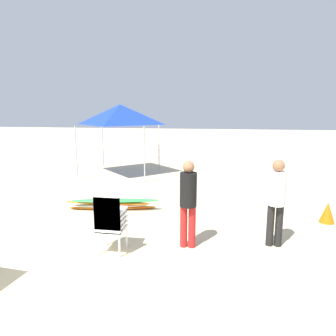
{
  "coord_description": "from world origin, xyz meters",
  "views": [
    {
      "loc": [
        2.4,
        -3.99,
        2.6
      ],
      "look_at": [
        1.17,
        3.12,
        1.23
      ],
      "focal_mm": 32.54,
      "sensor_mm": 36.0,
      "label": 1
    }
  ],
  "objects_px": {
    "surfboard_pile": "(111,204)",
    "popup_canopy": "(120,115)",
    "lifeguard_near_left": "(188,198)",
    "lifeguard_near_center": "(276,197)",
    "stacked_plastic_chairs": "(110,217)",
    "traffic_cone_near": "(327,212)"
  },
  "relations": [
    {
      "from": "surfboard_pile",
      "to": "lifeguard_near_center",
      "type": "height_order",
      "value": "lifeguard_near_center"
    },
    {
      "from": "surfboard_pile",
      "to": "lifeguard_near_center",
      "type": "distance_m",
      "value": 4.25
    },
    {
      "from": "surfboard_pile",
      "to": "popup_canopy",
      "type": "bearing_deg",
      "value": 105.03
    },
    {
      "from": "surfboard_pile",
      "to": "popup_canopy",
      "type": "height_order",
      "value": "popup_canopy"
    },
    {
      "from": "lifeguard_near_center",
      "to": "traffic_cone_near",
      "type": "height_order",
      "value": "lifeguard_near_center"
    },
    {
      "from": "surfboard_pile",
      "to": "lifeguard_near_left",
      "type": "distance_m",
      "value": 3.03
    },
    {
      "from": "lifeguard_near_left",
      "to": "lifeguard_near_center",
      "type": "height_order",
      "value": "lifeguard_near_center"
    },
    {
      "from": "stacked_plastic_chairs",
      "to": "lifeguard_near_left",
      "type": "relative_size",
      "value": 0.71
    },
    {
      "from": "lifeguard_near_left",
      "to": "traffic_cone_near",
      "type": "bearing_deg",
      "value": 30.88
    },
    {
      "from": "surfboard_pile",
      "to": "stacked_plastic_chairs",
      "type": "bearing_deg",
      "value": -70.14
    },
    {
      "from": "traffic_cone_near",
      "to": "surfboard_pile",
      "type": "bearing_deg",
      "value": 179.74
    },
    {
      "from": "lifeguard_near_left",
      "to": "popup_canopy",
      "type": "height_order",
      "value": "popup_canopy"
    },
    {
      "from": "stacked_plastic_chairs",
      "to": "surfboard_pile",
      "type": "relative_size",
      "value": 0.47
    },
    {
      "from": "popup_canopy",
      "to": "traffic_cone_near",
      "type": "height_order",
      "value": "popup_canopy"
    },
    {
      "from": "lifeguard_near_center",
      "to": "stacked_plastic_chairs",
      "type": "bearing_deg",
      "value": -163.96
    },
    {
      "from": "surfboard_pile",
      "to": "traffic_cone_near",
      "type": "distance_m",
      "value": 5.33
    },
    {
      "from": "lifeguard_near_center",
      "to": "popup_canopy",
      "type": "xyz_separation_m",
      "value": [
        -5.1,
        6.07,
        1.46
      ]
    },
    {
      "from": "popup_canopy",
      "to": "traffic_cone_near",
      "type": "bearing_deg",
      "value": -34.89
    },
    {
      "from": "lifeguard_near_center",
      "to": "popup_canopy",
      "type": "relative_size",
      "value": 0.6
    },
    {
      "from": "surfboard_pile",
      "to": "lifeguard_near_left",
      "type": "bearing_deg",
      "value": -39.98
    },
    {
      "from": "lifeguard_near_center",
      "to": "lifeguard_near_left",
      "type": "bearing_deg",
      "value": -168.4
    },
    {
      "from": "surfboard_pile",
      "to": "lifeguard_near_center",
      "type": "bearing_deg",
      "value": -21.57
    }
  ]
}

